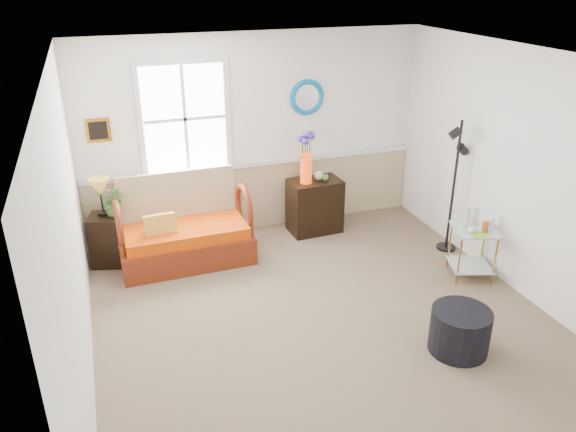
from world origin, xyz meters
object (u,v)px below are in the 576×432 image
object	(u,v)px
loveseat	(184,222)
cabinet	(315,206)
side_table	(472,253)
floor_lamp	(454,187)
ottoman	(460,331)
lamp_stand	(107,240)

from	to	relation	value
loveseat	cabinet	world-z (taller)	loveseat
side_table	floor_lamp	distance (m)	0.87
cabinet	ottoman	world-z (taller)	cabinet
side_table	ottoman	xyz separation A→B (m)	(-0.94, -1.14, -0.09)
side_table	ottoman	distance (m)	1.48
loveseat	side_table	size ratio (longest dim) A/B	2.60
loveseat	lamp_stand	size ratio (longest dim) A/B	2.48
side_table	floor_lamp	size ratio (longest dim) A/B	0.36
loveseat	cabinet	distance (m)	1.81
lamp_stand	floor_lamp	size ratio (longest dim) A/B	0.37
lamp_stand	ottoman	bearing A→B (deg)	-43.28
loveseat	side_table	world-z (taller)	loveseat
loveseat	lamp_stand	distance (m)	0.94
lamp_stand	floor_lamp	xyz separation A→B (m)	(4.09, -1.02, 0.52)
floor_lamp	ottoman	size ratio (longest dim) A/B	3.03
side_table	ottoman	bearing A→B (deg)	-129.62
lamp_stand	cabinet	xyz separation A→B (m)	(2.69, 0.03, 0.05)
cabinet	ottoman	distance (m)	2.89
lamp_stand	ottoman	size ratio (longest dim) A/B	1.13
lamp_stand	side_table	distance (m)	4.30
lamp_stand	ottoman	world-z (taller)	lamp_stand
cabinet	floor_lamp	xyz separation A→B (m)	(1.40, -1.05, 0.48)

